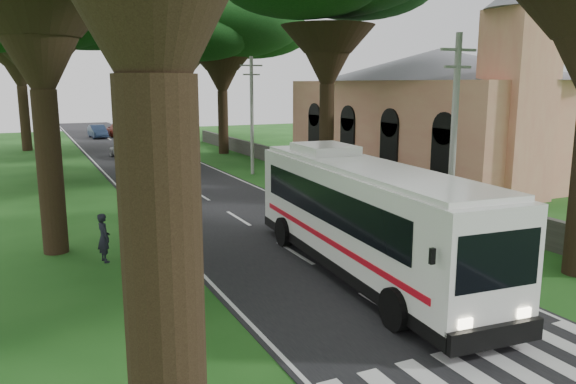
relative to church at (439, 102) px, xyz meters
The scene contains 17 objects.
ground 28.42m from the church, 129.66° to the right, with size 140.00×140.00×0.00m, color #194914.
road 18.84m from the church, 169.06° to the left, with size 8.00×120.00×0.04m, color black.
crosswalk 29.96m from the church, 127.19° to the right, with size 8.00×3.00×0.01m, color silver.
property_wall 10.16m from the church, 164.52° to the left, with size 0.35×50.00×1.20m, color #383533.
church is the anchor object (origin of this frame).
pole_near 19.88m from the church, 128.50° to the right, with size 1.60×0.24×8.00m.
pole_mid 13.16m from the church, 160.19° to the left, with size 1.60×0.24×8.00m.
pole_far 27.41m from the church, 116.82° to the left, with size 1.60×0.24×8.00m.
tree_l_midb 27.46m from the church, 161.57° to the left, with size 14.48×14.48×14.35m.
tree_l_far 38.04m from the church, 134.90° to the left, with size 13.99×13.99×15.25m.
tree_r_midb 20.43m from the church, 122.20° to the left, with size 14.56×14.56×14.37m.
tree_r_far 36.26m from the church, 105.20° to the left, with size 12.81×12.81×14.16m.
coach_bus 23.70m from the church, 135.60° to the right, with size 3.66×12.67×3.69m.
distant_car_a 25.79m from the church, 137.85° to the left, with size 1.72×4.28×1.46m, color #98979C.
distant_car_b 41.13m from the church, 117.37° to the left, with size 1.56×4.48×1.48m, color navy.
distant_car_c 41.16m from the church, 113.60° to the left, with size 2.11×5.20×1.51m, color maroon.
pedestrian 27.25m from the church, 154.71° to the right, with size 0.64×0.42×1.76m, color black.
Camera 1 is at (-8.79, -9.99, 6.23)m, focal length 35.00 mm.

